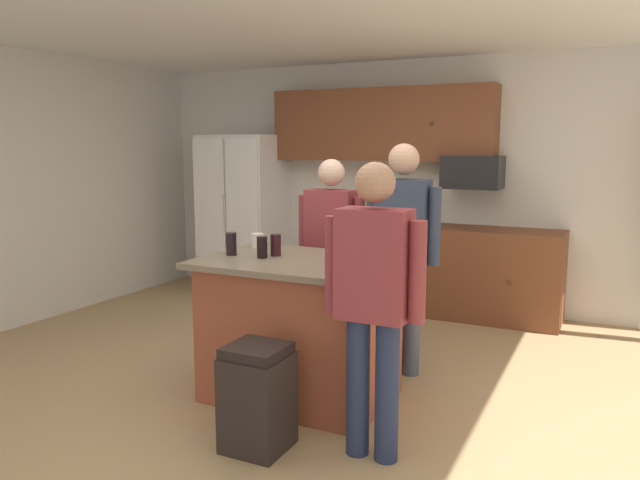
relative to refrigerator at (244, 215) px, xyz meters
name	(u,v)px	position (x,y,z in m)	size (l,w,h in m)	color
floor	(300,393)	(2.00, -2.38, -0.91)	(7.04, 7.04, 0.00)	tan
ceiling	(298,4)	(2.00, -2.38, 1.69)	(7.04, 7.04, 0.00)	white
back_wall	(422,184)	(2.00, 0.42, 0.39)	(6.40, 0.10, 2.60)	silver
cabinet_run_upper	(381,125)	(1.60, 0.22, 1.01)	(2.40, 0.38, 0.75)	brown
cabinet_run_lower	(468,272)	(2.60, 0.10, -0.46)	(1.80, 0.63, 0.90)	brown
refrigerator	(244,215)	(0.00, 0.00, 0.00)	(0.87, 0.76, 1.82)	white
microwave_over_range	(473,172)	(2.60, 0.12, 0.54)	(0.56, 0.40, 0.32)	black
kitchen_island	(301,328)	(2.03, -2.43, -0.43)	(1.32, 0.95, 0.96)	#9E4C33
person_guest_left	(402,243)	(2.49, -1.70, 0.09)	(0.57, 0.23, 1.73)	#4C5166
person_guest_by_door	(374,292)	(2.77, -2.99, 0.03)	(0.57, 0.22, 1.63)	#232D4C
person_guest_right	(331,246)	(1.88, -1.61, 0.01)	(0.57, 0.22, 1.61)	#383842
glass_dark_ale	(231,244)	(1.53, -2.49, 0.13)	(0.07, 0.07, 0.16)	black
tumbler_amber	(276,245)	(1.81, -2.38, 0.12)	(0.07, 0.07, 0.15)	black
glass_stout_tall	(356,249)	(2.38, -2.31, 0.12)	(0.07, 0.07, 0.15)	black
mug_ceramic_white	(258,241)	(1.53, -2.15, 0.10)	(0.13, 0.09, 0.11)	white
glass_short_whisky	(262,247)	(1.77, -2.49, 0.12)	(0.07, 0.07, 0.15)	black
mug_blue_stoneware	(334,257)	(2.31, -2.50, 0.10)	(0.12, 0.08, 0.11)	#4C6B99
glass_pilsner	(344,245)	(2.21, -2.11, 0.11)	(0.07, 0.07, 0.13)	black
trash_bin	(258,398)	(2.15, -3.18, -0.61)	(0.34, 0.34, 0.61)	black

